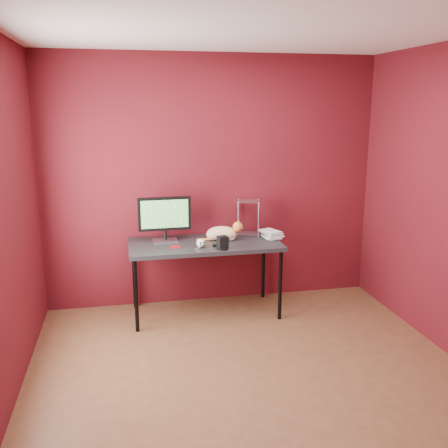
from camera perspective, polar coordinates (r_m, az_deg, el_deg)
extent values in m
cube|color=#54321D|center=(4.06, 3.41, -17.49)|extent=(3.50, 3.50, 0.01)
cube|color=silver|center=(3.52, 4.04, 21.85)|extent=(3.50, 3.50, 0.02)
cube|color=#4D0E16|center=(5.25, -1.33, 4.85)|extent=(3.50, 0.02, 2.60)
cube|color=#4D0E16|center=(2.01, 17.07, -10.12)|extent=(3.50, 0.02, 2.60)
cube|color=black|center=(4.98, -2.21, -2.35)|extent=(1.50, 0.70, 0.04)
cylinder|color=black|center=(4.75, -10.01, -8.10)|extent=(0.04, 0.04, 0.71)
cylinder|color=black|center=(4.97, 6.44, -6.98)|extent=(0.04, 0.04, 0.71)
cylinder|color=black|center=(5.32, -10.22, -5.76)|extent=(0.04, 0.04, 0.71)
cylinder|color=black|center=(5.52, 4.52, -4.87)|extent=(0.04, 0.04, 0.71)
cube|color=#A9AAAE|center=(5.04, -6.72, -1.89)|extent=(0.25, 0.17, 0.02)
cylinder|color=black|center=(5.02, -6.74, -1.22)|extent=(0.03, 0.03, 0.10)
cube|color=black|center=(4.97, -6.81, 1.17)|extent=(0.52, 0.05, 0.34)
cube|color=#155218|center=(4.97, -6.81, 1.17)|extent=(0.47, 0.02, 0.28)
ellipsoid|color=#C26729|center=(5.03, -0.18, -1.07)|extent=(0.35, 0.26, 0.15)
ellipsoid|color=#C26729|center=(5.05, -1.20, -1.18)|extent=(0.18, 0.18, 0.12)
sphere|color=silver|center=(5.03, 0.85, -1.35)|extent=(0.10, 0.10, 0.10)
sphere|color=orange|center=(5.00, 1.58, -0.32)|extent=(0.10, 0.10, 0.10)
cone|color=orange|center=(4.96, 1.60, 0.17)|extent=(0.03, 0.03, 0.04)
cone|color=orange|center=(5.01, 1.66, 0.31)|extent=(0.03, 0.03, 0.04)
cylinder|color=#B1120B|center=(5.01, 1.42, -0.77)|extent=(0.07, 0.07, 0.01)
cylinder|color=orange|center=(5.03, -2.20, -1.79)|extent=(0.17, 0.04, 0.03)
ellipsoid|color=silver|center=(4.79, -2.66, -2.20)|extent=(0.09, 0.09, 0.08)
ellipsoid|color=black|center=(4.75, -2.80, -2.21)|extent=(0.02, 0.01, 0.03)
ellipsoid|color=black|center=(4.75, -2.39, -2.19)|extent=(0.02, 0.01, 0.03)
cube|color=black|center=(4.75, -2.59, -2.49)|extent=(0.05, 0.01, 0.00)
cylinder|color=black|center=(4.74, -0.17, -2.80)|extent=(0.11, 0.11, 0.02)
cube|color=black|center=(4.72, -0.17, -2.05)|extent=(0.11, 0.10, 0.11)
imported|color=beige|center=(5.11, 4.68, -0.47)|extent=(0.18, 0.23, 0.22)
imported|color=beige|center=(5.07, 4.73, 1.90)|extent=(0.20, 0.24, 0.22)
imported|color=beige|center=(5.03, 4.78, 4.30)|extent=(0.22, 0.25, 0.22)
imported|color=beige|center=(5.00, 4.83, 6.74)|extent=(0.23, 0.26, 0.22)
cylinder|color=#A9AAAE|center=(5.14, 1.90, 0.51)|extent=(0.01, 0.01, 0.37)
cylinder|color=#A9AAAE|center=(5.19, 4.19, 0.61)|extent=(0.01, 0.01, 0.37)
cylinder|color=#A9AAAE|center=(5.30, 1.47, 0.92)|extent=(0.01, 0.01, 0.37)
cylinder|color=#A9AAAE|center=(5.36, 3.69, 1.02)|extent=(0.01, 0.01, 0.37)
cube|color=#A9AAAE|center=(5.29, 2.79, -1.07)|extent=(0.25, 0.22, 0.01)
cube|color=#A9AAAE|center=(5.21, 2.83, 2.63)|extent=(0.25, 0.22, 0.01)
cube|color=#B10D10|center=(4.81, -5.56, -2.61)|extent=(0.09, 0.04, 0.02)
cube|color=black|center=(4.83, -1.01, -2.45)|extent=(0.05, 0.03, 0.02)
cylinder|color=#A9AAAE|center=(4.78, -3.08, -2.75)|extent=(0.05, 0.05, 0.00)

